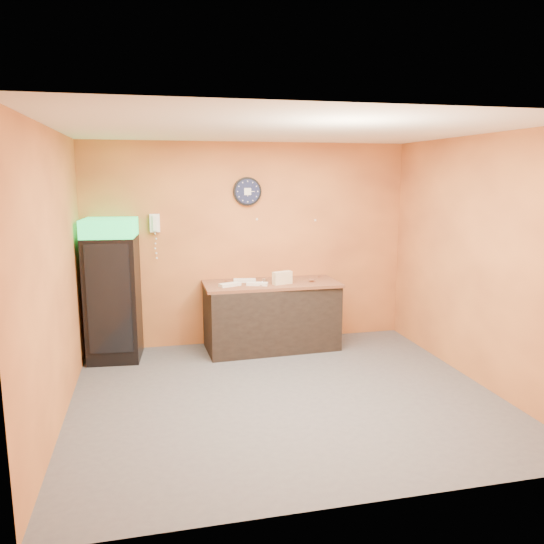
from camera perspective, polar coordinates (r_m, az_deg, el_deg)
name	(u,v)px	position (r m, az deg, el deg)	size (l,w,h in m)	color
floor	(285,395)	(5.90, 1.40, -13.10)	(4.50, 4.50, 0.00)	#47474C
back_wall	(250,244)	(7.43, -2.39, 3.00)	(4.50, 0.02, 2.80)	orange
left_wall	(55,278)	(5.40, -22.31, -0.55)	(0.02, 4.00, 2.80)	orange
right_wall	(478,261)	(6.43, 21.27, 1.15)	(0.02, 4.00, 2.80)	orange
ceiling	(286,129)	(5.44, 1.53, 15.10)	(4.50, 4.00, 0.02)	white
beverage_cooler	(113,292)	(7.03, -16.72, -2.10)	(0.69, 0.70, 1.82)	black
prep_counter	(271,317)	(7.28, -0.07, -4.84)	(1.77, 0.79, 0.88)	black
wall_clock	(247,191)	(7.34, -2.67, 8.65)	(0.39, 0.06, 0.39)	black
wall_phone	(155,223)	(7.22, -12.50, 5.17)	(0.13, 0.11, 0.24)	white
butcher_paper	(271,284)	(7.18, -0.07, -1.28)	(1.82, 0.80, 0.04)	brown
sub_roll_stack	(282,278)	(7.04, 1.12, -0.63)	(0.28, 0.18, 0.17)	beige
wrapped_sandwich_left	(230,285)	(6.95, -4.55, -1.36)	(0.28, 0.11, 0.04)	silver
wrapped_sandwich_mid	(257,284)	(6.98, -1.60, -1.29)	(0.27, 0.11, 0.04)	silver
wrapped_sandwich_right	(245,280)	(7.20, -2.97, -0.92)	(0.30, 0.12, 0.04)	silver
kitchen_tool	(265,280)	(7.15, -0.80, -0.92)	(0.06, 0.06, 0.06)	silver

